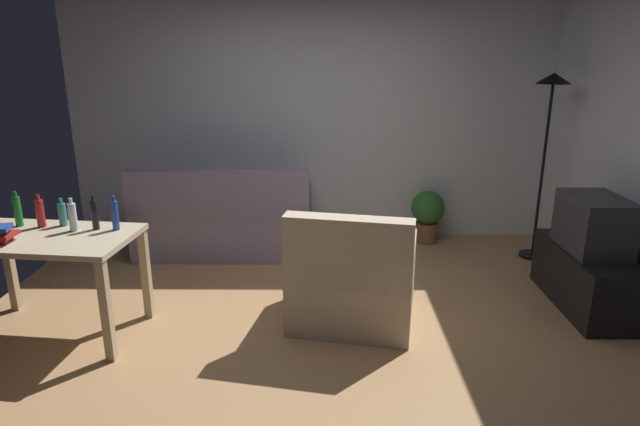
# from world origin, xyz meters

# --- Properties ---
(ground_plane) EXTENTS (5.20, 4.40, 0.02)m
(ground_plane) POSITION_xyz_m (0.00, 0.00, -0.01)
(ground_plane) COLOR tan
(wall_rear) EXTENTS (5.20, 0.10, 2.70)m
(wall_rear) POSITION_xyz_m (0.00, 2.20, 1.35)
(wall_rear) COLOR silver
(wall_rear) RESTS_ON ground_plane
(couch) EXTENTS (1.75, 0.84, 0.92)m
(couch) POSITION_xyz_m (-0.88, 1.59, 0.31)
(couch) COLOR gray
(couch) RESTS_ON ground_plane
(tv_stand) EXTENTS (0.44, 1.10, 0.48)m
(tv_stand) POSITION_xyz_m (2.25, 0.38, 0.24)
(tv_stand) COLOR black
(tv_stand) RESTS_ON ground_plane
(tv) EXTENTS (0.41, 0.60, 0.44)m
(tv) POSITION_xyz_m (2.25, 0.38, 0.70)
(tv) COLOR #2D2D33
(tv) RESTS_ON tv_stand
(torchiere_lamp) EXTENTS (0.32, 0.32, 1.81)m
(torchiere_lamp) POSITION_xyz_m (2.25, 1.47, 1.41)
(torchiere_lamp) COLOR black
(torchiere_lamp) RESTS_ON ground_plane
(desk) EXTENTS (1.27, 0.82, 0.76)m
(desk) POSITION_xyz_m (-1.82, -0.09, 0.65)
(desk) COLOR #C6B28E
(desk) RESTS_ON ground_plane
(potted_plant) EXTENTS (0.36, 0.36, 0.57)m
(potted_plant) POSITION_xyz_m (1.25, 1.90, 0.33)
(potted_plant) COLOR brown
(potted_plant) RESTS_ON ground_plane
(armchair) EXTENTS (1.05, 1.00, 0.92)m
(armchair) POSITION_xyz_m (0.35, 0.11, 0.32)
(armchair) COLOR beige
(armchair) RESTS_ON ground_plane
(bottle_green) EXTENTS (0.05, 0.05, 0.26)m
(bottle_green) POSITION_xyz_m (-2.12, 0.12, 0.88)
(bottle_green) COLOR #1E722D
(bottle_green) RESTS_ON desk
(bottle_red) EXTENTS (0.06, 0.06, 0.24)m
(bottle_red) POSITION_xyz_m (-1.94, 0.10, 0.87)
(bottle_red) COLOR #AD2323
(bottle_red) RESTS_ON desk
(bottle_tall) EXTENTS (0.06, 0.06, 0.21)m
(bottle_tall) POSITION_xyz_m (-1.80, 0.13, 0.85)
(bottle_tall) COLOR teal
(bottle_tall) RESTS_ON desk
(bottle_clear) EXTENTS (0.06, 0.06, 0.24)m
(bottle_clear) POSITION_xyz_m (-1.66, 0.01, 0.87)
(bottle_clear) COLOR silver
(bottle_clear) RESTS_ON desk
(bottle_dark) EXTENTS (0.05, 0.05, 0.25)m
(bottle_dark) POSITION_xyz_m (-1.52, 0.05, 0.87)
(bottle_dark) COLOR black
(bottle_dark) RESTS_ON desk
(bottle_blue) EXTENTS (0.05, 0.05, 0.25)m
(bottle_blue) POSITION_xyz_m (-1.37, 0.04, 0.87)
(bottle_blue) COLOR #2347A3
(bottle_blue) RESTS_ON desk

